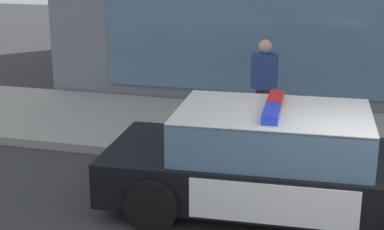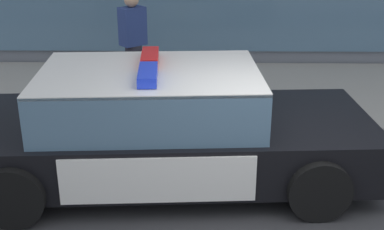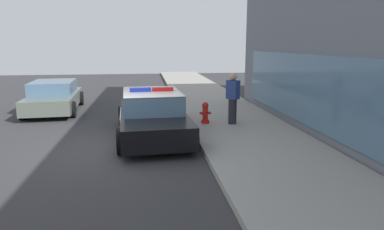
% 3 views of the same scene
% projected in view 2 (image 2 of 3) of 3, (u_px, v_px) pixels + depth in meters
% --- Properties ---
extents(ground, '(48.00, 48.00, 0.00)m').
position_uv_depth(ground, '(293.00, 230.00, 5.29)').
color(ground, '#303033').
extents(sidewalk, '(48.00, 3.36, 0.15)m').
position_uv_depth(sidewalk, '(255.00, 94.00, 8.98)').
color(sidewalk, gray).
rests_on(sidewalk, ground).
extents(police_cruiser, '(4.90, 2.33, 1.49)m').
position_uv_depth(police_cruiser, '(162.00, 127.00, 6.06)').
color(police_cruiser, black).
rests_on(police_cruiser, ground).
extents(fire_hydrant, '(0.34, 0.39, 0.73)m').
position_uv_depth(fire_hydrant, '(115.00, 91.00, 7.81)').
color(fire_hydrant, red).
rests_on(fire_hydrant, sidewalk).
extents(pedestrian_on_sidewalk, '(0.47, 0.45, 1.71)m').
position_uv_depth(pedestrian_on_sidewalk, '(133.00, 44.00, 8.44)').
color(pedestrian_on_sidewalk, '#23232D').
rests_on(pedestrian_on_sidewalk, sidewalk).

